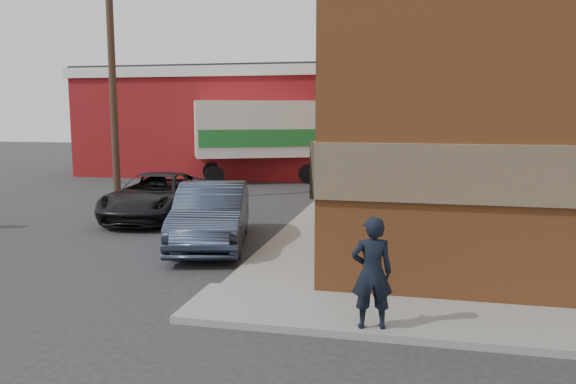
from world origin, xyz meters
The scene contains 8 objects.
ground centered at (0.00, 0.00, 0.00)m, with size 90.00×90.00×0.00m, color #28282B.
sidewalk_west centered at (0.60, 9.00, 0.06)m, with size 1.80×18.00×0.12m, color gray.
warehouse centered at (-6.00, 20.00, 2.81)m, with size 16.30×8.30×5.60m.
utility_pole centered at (-7.50, 9.00, 4.75)m, with size 2.00×0.26×9.00m.
man centered at (2.64, -1.55, 0.97)m, with size 0.62×0.41×1.70m, color black.
sedan centered at (-1.70, 3.37, 0.77)m, with size 1.64×4.70×1.55m, color #293245.
suv_a centered at (-4.70, 6.45, 0.70)m, with size 2.33×5.06×1.40m, color black.
box_truck centered at (-3.31, 16.30, 2.21)m, with size 8.02×5.22×3.83m.
Camera 1 is at (3.19, -9.67, 3.33)m, focal length 35.00 mm.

